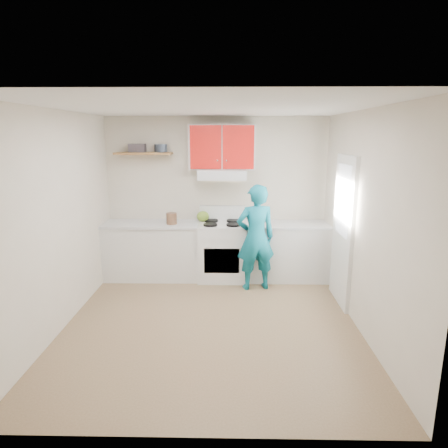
{
  "coord_description": "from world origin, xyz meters",
  "views": [
    {
      "loc": [
        0.25,
        -4.46,
        2.31
      ],
      "look_at": [
        0.15,
        0.55,
        1.15
      ],
      "focal_mm": 31.06,
      "sensor_mm": 36.0,
      "label": 1
    }
  ],
  "objects_px": {
    "tin": "(161,148)",
    "kettle": "(203,216)",
    "stove": "(222,251)",
    "person": "(256,238)",
    "crock": "(172,219)"
  },
  "relations": [
    {
      "from": "stove",
      "to": "person",
      "type": "bearing_deg",
      "value": -39.33
    },
    {
      "from": "stove",
      "to": "tin",
      "type": "distance_m",
      "value": 1.92
    },
    {
      "from": "stove",
      "to": "person",
      "type": "height_order",
      "value": "person"
    },
    {
      "from": "tin",
      "to": "kettle",
      "type": "distance_m",
      "value": 1.28
    },
    {
      "from": "crock",
      "to": "person",
      "type": "distance_m",
      "value": 1.38
    },
    {
      "from": "crock",
      "to": "tin",
      "type": "bearing_deg",
      "value": 126.16
    },
    {
      "from": "stove",
      "to": "person",
      "type": "distance_m",
      "value": 0.75
    },
    {
      "from": "stove",
      "to": "tin",
      "type": "xyz_separation_m",
      "value": [
        -0.98,
        0.19,
        1.64
      ]
    },
    {
      "from": "tin",
      "to": "kettle",
      "type": "bearing_deg",
      "value": -3.23
    },
    {
      "from": "crock",
      "to": "person",
      "type": "xyz_separation_m",
      "value": [
        1.32,
        -0.37,
        -0.2
      ]
    },
    {
      "from": "tin",
      "to": "person",
      "type": "distance_m",
      "value": 2.07
    },
    {
      "from": "stove",
      "to": "person",
      "type": "relative_size",
      "value": 0.57
    },
    {
      "from": "tin",
      "to": "person",
      "type": "bearing_deg",
      "value": -22.26
    },
    {
      "from": "tin",
      "to": "kettle",
      "type": "relative_size",
      "value": 1.02
    },
    {
      "from": "kettle",
      "to": "person",
      "type": "height_order",
      "value": "person"
    }
  ]
}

